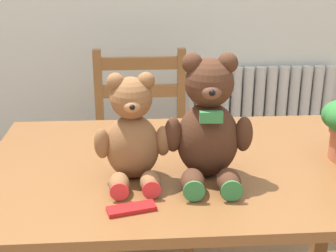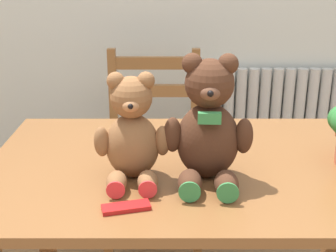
{
  "view_description": "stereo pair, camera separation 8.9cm",
  "coord_description": "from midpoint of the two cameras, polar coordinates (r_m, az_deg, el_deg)",
  "views": [
    {
      "loc": [
        -0.18,
        -0.93,
        1.37
      ],
      "look_at": [
        -0.09,
        0.33,
        0.91
      ],
      "focal_mm": 50.0,
      "sensor_mm": 36.0,
      "label": 1
    },
    {
      "loc": [
        -0.09,
        -0.93,
        1.37
      ],
      "look_at": [
        -0.09,
        0.33,
        0.91
      ],
      "focal_mm": 50.0,
      "sensor_mm": 36.0,
      "label": 2
    }
  ],
  "objects": [
    {
      "name": "radiator",
      "position": [
        2.81,
        13.6,
        -1.71
      ],
      "size": [
        0.88,
        0.1,
        0.79
      ],
      "color": "beige",
      "rests_on": "ground_plane"
    },
    {
      "name": "dining_table",
      "position": [
        1.54,
        5.15,
        -7.97
      ],
      "size": [
        1.33,
        0.85,
        0.75
      ],
      "color": "brown",
      "rests_on": "ground_plane"
    },
    {
      "name": "wooden_chair_behind",
      "position": [
        2.29,
        -0.62,
        -2.97
      ],
      "size": [
        0.45,
        0.45,
        0.95
      ],
      "rotation": [
        0.0,
        0.0,
        3.14
      ],
      "color": "brown",
      "rests_on": "ground_plane"
    },
    {
      "name": "teddy_bear_left",
      "position": [
        1.34,
        -2.5,
        -1.05
      ],
      "size": [
        0.22,
        0.22,
        0.32
      ],
      "rotation": [
        0.0,
        0.0,
        3.18
      ],
      "color": "brown",
      "rests_on": "dining_table"
    },
    {
      "name": "teddy_bear_right",
      "position": [
        1.34,
        6.85,
        -0.17
      ],
      "size": [
        0.26,
        0.26,
        0.37
      ],
      "rotation": [
        0.0,
        0.0,
        3.09
      ],
      "color": "#472819",
      "rests_on": "dining_table"
    },
    {
      "name": "chocolate_bar",
      "position": [
        1.23,
        -3.04,
        -9.9
      ],
      "size": [
        0.13,
        0.08,
        0.01
      ],
      "primitive_type": "cube",
      "rotation": [
        0.0,
        0.0,
        0.26
      ],
      "color": "red",
      "rests_on": "dining_table"
    }
  ]
}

